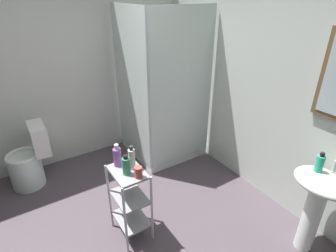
{
  "coord_description": "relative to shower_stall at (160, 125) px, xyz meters",
  "views": [
    {
      "loc": [
        1.65,
        -0.48,
        2.15
      ],
      "look_at": [
        -0.37,
        0.81,
        0.93
      ],
      "focal_mm": 28.95,
      "sensor_mm": 36.0,
      "label": 1
    }
  ],
  "objects": [
    {
      "name": "conditioner_bottle_purple",
      "position": [
        0.94,
        -1.0,
        0.37
      ],
      "size": [
        0.07,
        0.07,
        0.21
      ],
      "color": "#8D51A8",
      "rests_on": "storage_cart"
    },
    {
      "name": "wall_left",
      "position": [
        -0.64,
        -1.22,
        0.79
      ],
      "size": [
        0.1,
        4.2,
        2.5
      ],
      "primitive_type": "cube",
      "color": "silver",
      "rests_on": "ground_plane"
    },
    {
      "name": "body_wash_bottle_green",
      "position": [
        1.1,
        -0.99,
        0.36
      ],
      "size": [
        0.07,
        0.07,
        0.18
      ],
      "color": "#358A62",
      "rests_on": "storage_cart"
    },
    {
      "name": "hand_soap_bottle",
      "position": [
        1.99,
        0.31,
        0.42
      ],
      "size": [
        0.06,
        0.06,
        0.18
      ],
      "color": "#2DBC99",
      "rests_on": "pedestal_sink"
    },
    {
      "name": "toilet",
      "position": [
        -0.27,
        -1.65,
        -0.15
      ],
      "size": [
        0.37,
        0.49,
        0.76
      ],
      "color": "white",
      "rests_on": "ground_plane"
    },
    {
      "name": "storage_cart",
      "position": [
        1.07,
        -0.97,
        -0.03
      ],
      "size": [
        0.38,
        0.28,
        0.74
      ],
      "color": "silver",
      "rests_on": "ground_plane"
    },
    {
      "name": "rinse_cup",
      "position": [
        1.19,
        -0.93,
        0.33
      ],
      "size": [
        0.07,
        0.07,
        0.1
      ],
      "primitive_type": "cylinder",
      "color": "#B24742",
      "rests_on": "storage_cart"
    },
    {
      "name": "shower_stall",
      "position": [
        0.0,
        0.0,
        0.0
      ],
      "size": [
        0.92,
        0.92,
        2.0
      ],
      "color": "white",
      "rests_on": "ground_plane"
    },
    {
      "name": "pedestal_sink",
      "position": [
        2.06,
        0.3,
        0.12
      ],
      "size": [
        0.46,
        0.37,
        0.81
      ],
      "color": "white",
      "rests_on": "ground_plane"
    },
    {
      "name": "wall_back",
      "position": [
        1.22,
        0.62,
        0.79
      ],
      "size": [
        4.2,
        0.14,
        2.5
      ],
      "color": "silver",
      "rests_on": "ground_plane"
    },
    {
      "name": "sink_faucet",
      "position": [
        2.06,
        0.42,
        0.4
      ],
      "size": [
        0.03,
        0.03,
        0.1
      ],
      "primitive_type": "cylinder",
      "color": "silver",
      "rests_on": "pedestal_sink"
    },
    {
      "name": "lotion_bottle_white",
      "position": [
        1.05,
        -0.92,
        0.38
      ],
      "size": [
        0.06,
        0.06,
        0.23
      ],
      "color": "silver",
      "rests_on": "storage_cart"
    }
  ]
}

